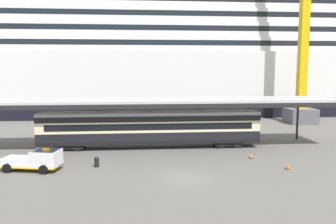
% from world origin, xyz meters
% --- Properties ---
extents(ground_plane, '(400.00, 400.00, 0.00)m').
position_xyz_m(ground_plane, '(0.00, 0.00, 0.00)').
color(ground_plane, '#625F59').
extents(cruise_ship, '(152.95, 26.12, 31.16)m').
position_xyz_m(cruise_ship, '(7.26, 47.48, 10.51)').
color(cruise_ship, black).
rests_on(cruise_ship, ground).
extents(platform_canopy, '(43.90, 6.36, 5.49)m').
position_xyz_m(platform_canopy, '(-2.48, 12.23, 5.24)').
color(platform_canopy, '#BABABA').
rests_on(platform_canopy, ground).
extents(train_carriage, '(24.68, 2.81, 4.11)m').
position_xyz_m(train_carriage, '(-2.48, 11.79, 2.31)').
color(train_carriage, black).
rests_on(train_carriage, ground).
extents(service_truck, '(5.52, 3.11, 2.02)m').
position_xyz_m(service_truck, '(-12.83, 3.49, 0.99)').
color(service_truck, white).
rests_on(service_truck, ground).
extents(traffic_cone_near, '(0.36, 0.36, 0.60)m').
position_xyz_m(traffic_cone_near, '(9.45, 1.90, 0.29)').
color(traffic_cone_near, black).
rests_on(traffic_cone_near, ground).
extents(traffic_cone_mid, '(0.36, 0.36, 0.60)m').
position_xyz_m(traffic_cone_mid, '(7.40, 5.95, 0.29)').
color(traffic_cone_mid, black).
rests_on(traffic_cone_mid, ground).
extents(dockside_crane, '(11.30, 4.40, 62.99)m').
position_xyz_m(dockside_crane, '(23.31, 28.15, 19.37)').
color(dockside_crane, '#595960').
rests_on(dockside_crane, ground).
extents(quay_bollard, '(0.48, 0.48, 0.96)m').
position_xyz_m(quay_bollard, '(-7.66, 4.19, 0.52)').
color(quay_bollard, black).
rests_on(quay_bollard, ground).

